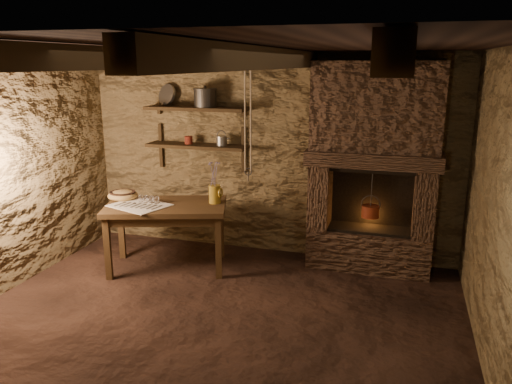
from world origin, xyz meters
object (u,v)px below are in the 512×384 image
(stoneware_jug, at_px, (215,186))
(wooden_bowl, at_px, (123,195))
(red_pot, at_px, (370,210))
(work_table, at_px, (167,234))
(iron_stockpot, at_px, (205,99))

(stoneware_jug, height_order, wooden_bowl, stoneware_jug)
(wooden_bowl, relative_size, red_pot, 0.63)
(work_table, relative_size, iron_stockpot, 5.63)
(stoneware_jug, height_order, iron_stockpot, iron_stockpot)
(stoneware_jug, bearing_deg, wooden_bowl, 172.56)
(work_table, height_order, stoneware_jug, stoneware_jug)
(stoneware_jug, distance_m, wooden_bowl, 1.11)
(stoneware_jug, height_order, red_pot, stoneware_jug)
(work_table, bearing_deg, red_pot, -2.78)
(red_pot, bearing_deg, stoneware_jug, -167.13)
(work_table, xyz_separation_m, iron_stockpot, (0.21, 0.71, 1.46))
(stoneware_jug, bearing_deg, red_pot, -2.11)
(iron_stockpot, height_order, red_pot, iron_stockpot)
(stoneware_jug, distance_m, red_pot, 1.75)
(wooden_bowl, xyz_separation_m, iron_stockpot, (0.79, 0.65, 1.08))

